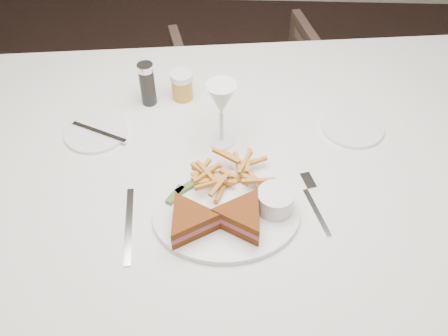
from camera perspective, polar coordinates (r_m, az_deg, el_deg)
table at (r=1.49m, az=0.08°, el=-9.84°), size 1.68×1.22×0.75m
chair_far at (r=2.10m, az=3.14°, el=7.84°), size 0.70×0.68×0.60m
table_setting at (r=1.13m, az=-0.32°, el=-0.54°), size 0.82×0.58×0.18m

